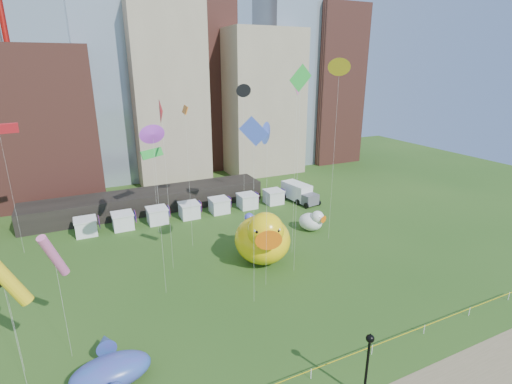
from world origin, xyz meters
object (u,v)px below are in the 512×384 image
small_duck (312,221)px  lamppost (368,360)px  seahorse_green (260,226)px  whale_inflatable (111,369)px  seahorse_purple (249,224)px  box_truck (299,192)px  big_duck (263,237)px

small_duck → lamppost: bearing=-140.0°
small_duck → seahorse_green: 11.27m
whale_inflatable → seahorse_purple: bearing=38.7°
seahorse_purple → box_truck: (15.63, 13.01, -1.94)m
seahorse_purple → lamppost: bearing=-111.0°
small_duck → seahorse_purple: bearing=163.8°
big_duck → box_truck: size_ratio=1.33×
seahorse_green → lamppost: size_ratio=0.99×
big_duck → seahorse_purple: size_ratio=2.03×
seahorse_purple → big_duck: bearing=-104.6°
lamppost → box_truck: bearing=64.7°
seahorse_green → whale_inflatable: size_ratio=0.74×
small_duck → whale_inflatable: small_duck is taller
seahorse_green → box_truck: seahorse_green is taller
whale_inflatable → box_truck: bearing=38.5°
whale_inflatable → lamppost: (16.17, -9.47, 2.25)m
big_duck → small_duck: (10.65, 5.40, -1.81)m
big_duck → seahorse_green: 1.76m
seahorse_purple → lamppost: (-2.48, -25.26, -0.09)m
seahorse_purple → box_truck: seahorse_purple is taller
big_duck → whale_inflatable: size_ratio=1.34×
whale_inflatable → box_truck: 44.77m
small_duck → seahorse_purple: 11.00m
lamppost → seahorse_green: bearing=82.8°
big_duck → small_duck: size_ratio=2.22×
small_duck → box_truck: 12.60m
whale_inflatable → small_duck: bearing=28.9°
small_duck → seahorse_green: size_ratio=0.82×
big_duck → box_truck: big_duck is taller
seahorse_purple → whale_inflatable: seahorse_purple is taller
seahorse_green → box_truck: 21.81m
small_duck → seahorse_purple: seahorse_purple is taller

